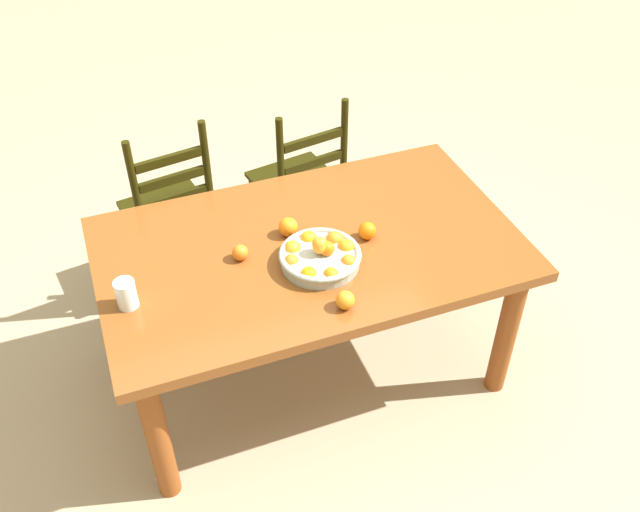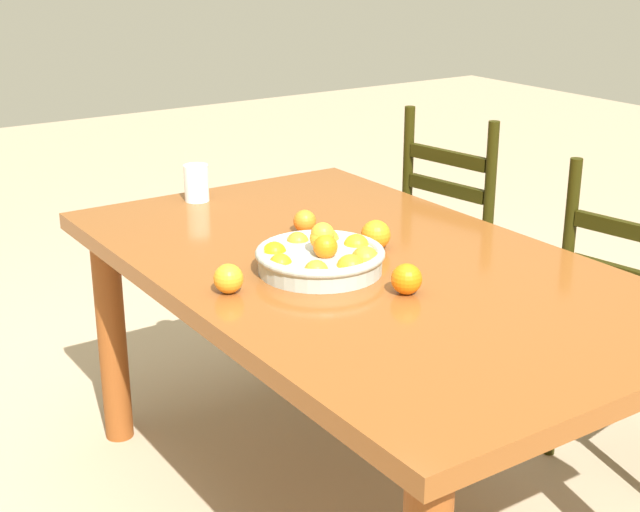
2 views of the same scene
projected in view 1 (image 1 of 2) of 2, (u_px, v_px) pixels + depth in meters
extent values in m
plane|color=tan|center=(311.00, 365.00, 3.34)|extent=(12.00, 12.00, 0.00)
cube|color=brown|center=(309.00, 249.00, 2.87)|extent=(1.71, 1.01, 0.05)
cylinder|color=brown|center=(158.00, 437.00, 2.62)|extent=(0.09, 0.09, 0.70)
cylinder|color=brown|center=(507.00, 332.00, 3.03)|extent=(0.09, 0.09, 0.70)
cylinder|color=brown|center=(124.00, 295.00, 3.20)|extent=(0.09, 0.09, 0.70)
cylinder|color=brown|center=(420.00, 223.00, 3.61)|extent=(0.09, 0.09, 0.70)
cube|color=black|center=(168.00, 212.00, 3.53)|extent=(0.47, 0.47, 0.03)
cylinder|color=black|center=(192.00, 219.00, 3.86)|extent=(0.04, 0.04, 0.43)
cylinder|color=black|center=(131.00, 239.00, 3.73)|extent=(0.04, 0.04, 0.43)
cylinder|color=black|center=(218.00, 255.00, 3.63)|extent=(0.04, 0.04, 0.43)
cylinder|color=black|center=(153.00, 277.00, 3.50)|extent=(0.04, 0.04, 0.43)
cylinder|color=black|center=(207.00, 172.00, 3.30)|extent=(0.04, 0.04, 0.54)
cylinder|color=black|center=(136.00, 194.00, 3.17)|extent=(0.04, 0.04, 0.54)
cube|color=black|center=(175.00, 198.00, 3.29)|extent=(0.31, 0.07, 0.04)
cube|color=black|center=(172.00, 179.00, 3.22)|extent=(0.31, 0.07, 0.04)
cube|color=black|center=(169.00, 160.00, 3.15)|extent=(0.31, 0.07, 0.04)
cube|color=black|center=(296.00, 182.00, 3.76)|extent=(0.48, 0.48, 0.03)
cylinder|color=black|center=(309.00, 189.00, 4.09)|extent=(0.04, 0.04, 0.42)
cylinder|color=black|center=(254.00, 208.00, 3.95)|extent=(0.04, 0.04, 0.42)
cylinder|color=black|center=(342.00, 222.00, 3.85)|extent=(0.04, 0.04, 0.42)
cylinder|color=black|center=(284.00, 243.00, 3.71)|extent=(0.04, 0.04, 0.42)
cylinder|color=black|center=(344.00, 145.00, 3.54)|extent=(0.04, 0.04, 0.51)
cylinder|color=black|center=(281.00, 165.00, 3.40)|extent=(0.04, 0.04, 0.51)
cube|color=black|center=(313.00, 163.00, 3.50)|extent=(0.33, 0.08, 0.04)
cube|color=black|center=(313.00, 140.00, 3.41)|extent=(0.33, 0.08, 0.04)
cylinder|color=#9DA79D|center=(320.00, 259.00, 2.75)|extent=(0.31, 0.31, 0.05)
torus|color=#9DA79D|center=(320.00, 254.00, 2.73)|extent=(0.33, 0.33, 0.02)
sphere|color=orange|center=(346.00, 248.00, 2.78)|extent=(0.07, 0.07, 0.07)
sphere|color=orange|center=(335.00, 240.00, 2.81)|extent=(0.07, 0.07, 0.07)
sphere|color=orange|center=(309.00, 239.00, 2.82)|extent=(0.07, 0.07, 0.07)
sphere|color=orange|center=(293.00, 249.00, 2.77)|extent=(0.07, 0.07, 0.07)
sphere|color=orange|center=(291.00, 262.00, 2.71)|extent=(0.06, 0.06, 0.06)
sphere|color=orange|center=(309.00, 275.00, 2.66)|extent=(0.06, 0.06, 0.06)
sphere|color=orange|center=(330.00, 275.00, 2.66)|extent=(0.06, 0.06, 0.06)
sphere|color=orange|center=(348.00, 262.00, 2.71)|extent=(0.06, 0.06, 0.06)
sphere|color=orange|center=(320.00, 244.00, 2.71)|extent=(0.06, 0.06, 0.06)
sphere|color=orange|center=(321.00, 246.00, 2.71)|extent=(0.06, 0.06, 0.06)
sphere|color=orange|center=(327.00, 248.00, 2.72)|extent=(0.06, 0.06, 0.06)
sphere|color=orange|center=(367.00, 231.00, 2.86)|extent=(0.07, 0.07, 0.07)
sphere|color=orange|center=(240.00, 253.00, 2.76)|extent=(0.07, 0.07, 0.07)
sphere|color=orange|center=(344.00, 300.00, 2.56)|extent=(0.07, 0.07, 0.07)
sphere|color=orange|center=(288.00, 227.00, 2.88)|extent=(0.08, 0.08, 0.08)
cylinder|color=silver|center=(126.00, 294.00, 2.55)|extent=(0.08, 0.08, 0.12)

